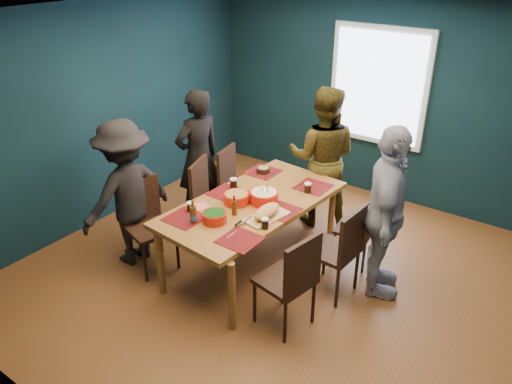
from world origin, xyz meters
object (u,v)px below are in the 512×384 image
dining_table (253,208)px  chair_left_far (234,179)px  person_right (385,214)px  bowl_salad (237,198)px  person_near_left (126,193)px  cutting_board (267,213)px  bowl_dumpling (264,197)px  person_back (322,157)px  chair_left_near (146,217)px  person_far_left (198,158)px  bowl_herbs (215,217)px  chair_left_mid (208,196)px  chair_right_near (293,276)px  chair_right_mid (341,246)px  chair_right_far (363,224)px

dining_table → chair_left_far: bearing=143.7°
person_right → bowl_salad: size_ratio=6.63×
person_right → bowl_salad: person_right is taller
person_near_left → cutting_board: size_ratio=2.78×
bowl_dumpling → person_right: bearing=14.9°
person_back → cutting_board: person_back is taller
bowl_dumpling → chair_left_near: bearing=-146.2°
person_back → person_right: 1.50m
person_near_left → person_far_left: bearing=-174.3°
person_far_left → cutting_board: bearing=79.9°
person_near_left → bowl_herbs: bearing=104.4°
person_back → chair_left_mid: bearing=32.6°
chair_left_mid → cutting_board: bearing=-34.7°
bowl_dumpling → person_back: bearing=89.2°
dining_table → bowl_herbs: (-0.06, -0.56, 0.13)m
dining_table → person_far_left: person_far_left is taller
person_back → bowl_herbs: (-0.18, -1.85, -0.04)m
bowl_salad → bowl_dumpling: 0.29m
person_near_left → chair_right_near: bearing=99.5°
chair_left_mid → bowl_salad: (0.60, -0.24, 0.26)m
person_back → chair_right_mid: bearing=104.8°
person_near_left → bowl_dumpling: (1.29, 0.75, 0.04)m
chair_right_mid → bowl_dumpling: bowl_dumpling is taller
chair_left_near → chair_right_far: chair_left_near is taller
person_back → bowl_dumpling: (-0.02, -1.24, -0.02)m
chair_left_near → chair_right_mid: size_ratio=1.01×
chair_right_mid → person_right: 0.53m
person_far_left → dining_table: bearing=82.5°
person_back → person_near_left: bearing=34.9°
chair_right_far → bowl_dumpling: (-0.87, -0.66, 0.35)m
person_far_left → bowl_herbs: (1.09, -0.99, -0.01)m
person_near_left → bowl_dumpling: 1.50m
chair_right_near → bowl_herbs: 0.99m
chair_left_far → chair_right_far: 1.77m
chair_right_mid → chair_right_near: chair_right_near is taller
chair_right_far → cutting_board: bearing=-133.0°
person_right → bowl_salad: bearing=86.5°
chair_right_far → person_far_left: person_far_left is taller
chair_right_mid → bowl_herbs: bearing=-146.2°
chair_left_far → person_far_left: (-0.35, -0.26, 0.30)m
chair_right_near → bowl_dumpling: bearing=149.5°
person_right → bowl_dumpling: (-1.21, -0.32, -0.04)m
dining_table → person_back: size_ratio=1.22×
chair_right_near → person_near_left: 2.10m
chair_left_mid → chair_left_near: chair_left_mid is taller
dining_table → chair_right_far: chair_right_far is taller
chair_left_near → bowl_salad: size_ratio=3.71×
chair_left_far → bowl_dumpling: bearing=-46.4°
chair_right_far → bowl_salad: bearing=-149.7°
bowl_dumpling → person_far_left: bearing=163.3°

